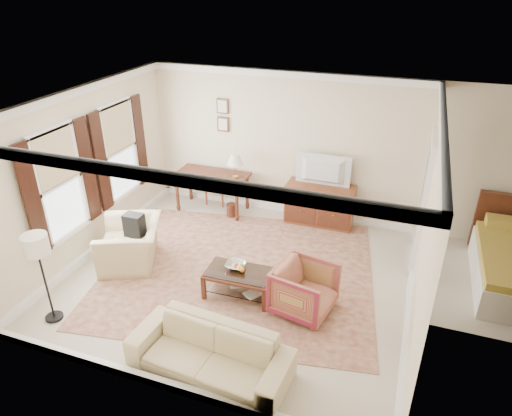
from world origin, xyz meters
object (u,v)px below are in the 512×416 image
Objects in this scene: striped_armchair at (304,287)px; sofa at (209,346)px; writing_desk at (212,179)px; tv at (323,162)px; coffee_table at (239,277)px; club_armchair at (130,238)px; sideboard at (320,204)px.

sofa is at bearing 162.85° from striped_armchair.
sofa is at bearing -66.05° from writing_desk.
sofa is at bearing 83.99° from tv.
coffee_table is 1.57m from sofa.
striped_armchair reaches higher than writing_desk.
club_armchair reaches higher than writing_desk.
coffee_table is at bearing 102.52° from sofa.
tv is 1.20× the size of striped_armchair.
tv reaches higher than writing_desk.
tv reaches higher than club_armchair.
striped_armchair is at bearing -1.62° from coffee_table.
club_armchair is at bearing 41.79° from tv.
tv is at bearing -90.00° from sideboard.
club_armchair is at bearing -102.30° from writing_desk.
striped_armchair is (0.37, -2.72, 0.01)m from sideboard.
coffee_table is 0.93× the size of club_armchair.
writing_desk is 2.34m from club_armchair.
writing_desk is at bearing 118.72° from sofa.
sofa is (-0.44, -4.24, -0.01)m from sideboard.
sideboard is 1.27× the size of coffee_table.
club_armchair is (-3.12, 0.25, 0.08)m from striped_armchair.
sideboard is 3.69m from club_armchair.
striped_armchair is at bearing 66.50° from sofa.
writing_desk is 1.48× the size of tv.
club_armchair is at bearing 174.06° from coffee_table.
writing_desk is 2.33m from tv.
sideboard is 2.77m from coffee_table.
writing_desk is 3.65m from striped_armchair.
club_armchair reaches higher than coffee_table.
tv reaches higher than striped_armchair.
coffee_table is (-0.66, -2.69, -0.08)m from sideboard.
tv is at bearing 19.05° from striped_armchair.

